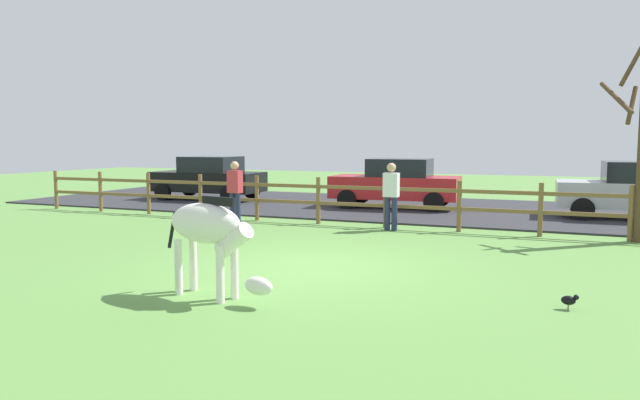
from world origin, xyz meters
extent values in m
plane|color=#5B8C42|center=(0.00, 0.00, 0.00)|extent=(60.00, 60.00, 0.00)
cube|color=#2D2D33|center=(0.00, 9.30, 0.03)|extent=(28.00, 7.40, 0.05)
cylinder|color=brown|center=(-11.00, 5.00, 0.61)|extent=(0.11, 0.11, 1.22)
cylinder|color=brown|center=(-9.18, 5.00, 0.61)|extent=(0.11, 0.11, 1.22)
cylinder|color=brown|center=(-7.36, 5.00, 0.61)|extent=(0.11, 0.11, 1.22)
cylinder|color=brown|center=(-5.54, 5.00, 0.61)|extent=(0.11, 0.11, 1.22)
cylinder|color=brown|center=(-3.72, 5.00, 0.61)|extent=(0.11, 0.11, 1.22)
cylinder|color=brown|center=(-1.91, 5.00, 0.61)|extent=(0.11, 0.11, 1.22)
cylinder|color=brown|center=(-0.09, 5.00, 0.61)|extent=(0.11, 0.11, 1.22)
cylinder|color=brown|center=(1.73, 5.00, 0.61)|extent=(0.11, 0.11, 1.22)
cylinder|color=brown|center=(3.55, 5.00, 0.61)|extent=(0.11, 0.11, 1.22)
cylinder|color=brown|center=(5.37, 5.00, 0.61)|extent=(0.11, 0.11, 1.22)
cube|color=brown|center=(-0.09, 5.00, 0.55)|extent=(21.83, 0.06, 0.09)
cube|color=brown|center=(-0.09, 5.00, 0.98)|extent=(21.83, 0.06, 0.09)
cylinder|color=#513A23|center=(5.29, 5.08, 2.92)|extent=(0.28, 0.65, 0.85)
cylinder|color=#513A23|center=(5.36, 5.30, 3.99)|extent=(0.72, 0.52, 1.33)
cylinder|color=#513A23|center=(4.96, 4.74, 3.07)|extent=(0.61, 1.29, 0.78)
ellipsoid|color=white|center=(-0.56, -2.32, 1.03)|extent=(1.31, 0.72, 0.56)
cylinder|color=white|center=(-0.14, -2.27, 0.39)|extent=(0.11, 0.11, 0.78)
cylinder|color=white|center=(-0.20, -2.54, 0.39)|extent=(0.11, 0.11, 0.78)
cylinder|color=white|center=(-0.92, -2.10, 0.39)|extent=(0.11, 0.11, 0.78)
cylinder|color=white|center=(-0.98, -2.38, 0.39)|extent=(0.11, 0.11, 0.78)
cylinder|color=white|center=(-0.04, -2.43, 0.84)|extent=(0.62, 0.36, 0.51)
ellipsoid|color=white|center=(0.37, -2.52, 0.28)|extent=(0.47, 0.29, 0.24)
cube|color=black|center=(-0.31, -2.37, 1.35)|extent=(0.56, 0.15, 0.12)
cylinder|color=black|center=(-1.21, -2.18, 0.88)|extent=(0.20, 0.09, 0.54)
cylinder|color=black|center=(4.11, -1.08, 0.03)|extent=(0.01, 0.01, 0.06)
cylinder|color=black|center=(4.11, -1.12, 0.03)|extent=(0.01, 0.01, 0.06)
ellipsoid|color=black|center=(4.11, -1.10, 0.12)|extent=(0.18, 0.10, 0.12)
sphere|color=black|center=(4.20, -1.10, 0.17)|extent=(0.07, 0.07, 0.07)
cube|color=red|center=(-0.94, 9.07, 0.70)|extent=(4.09, 1.93, 0.70)
cube|color=black|center=(-0.79, 9.08, 1.33)|extent=(1.99, 1.67, 0.56)
cylinder|color=black|center=(-2.24, 8.15, 0.35)|extent=(0.61, 0.21, 0.60)
cylinder|color=black|center=(-2.34, 9.85, 0.35)|extent=(0.61, 0.21, 0.60)
cylinder|color=black|center=(0.45, 8.30, 0.35)|extent=(0.61, 0.21, 0.60)
cylinder|color=black|center=(0.36, 10.00, 0.35)|extent=(0.61, 0.21, 0.60)
cube|color=#B7BABF|center=(5.83, 8.91, 0.70)|extent=(4.07, 1.87, 0.70)
cylinder|color=black|center=(4.52, 8.00, 0.35)|extent=(0.61, 0.21, 0.60)
cylinder|color=black|center=(4.44, 9.70, 0.35)|extent=(0.61, 0.21, 0.60)
cube|color=black|center=(-7.93, 9.04, 0.70)|extent=(4.04, 1.80, 0.70)
cube|color=black|center=(-7.78, 9.04, 1.33)|extent=(1.94, 1.61, 0.56)
cylinder|color=black|center=(-9.26, 8.16, 0.35)|extent=(0.60, 0.19, 0.60)
cylinder|color=black|center=(-9.30, 9.86, 0.35)|extent=(0.60, 0.19, 0.60)
cylinder|color=black|center=(-6.56, 8.22, 0.35)|extent=(0.60, 0.19, 0.60)
cylinder|color=black|center=(-6.60, 9.92, 0.35)|extent=(0.60, 0.19, 0.60)
cylinder|color=#232847|center=(-3.97, 4.12, 0.41)|extent=(0.14, 0.14, 0.82)
cylinder|color=#232847|center=(-3.79, 4.10, 0.41)|extent=(0.14, 0.14, 0.82)
cube|color=#B7333D|center=(-3.88, 4.11, 1.11)|extent=(0.39, 0.26, 0.58)
sphere|color=tan|center=(-3.88, 4.11, 1.53)|extent=(0.22, 0.22, 0.22)
cylinder|color=#232847|center=(0.08, 4.59, 0.41)|extent=(0.14, 0.14, 0.82)
cylinder|color=#232847|center=(0.26, 4.58, 0.41)|extent=(0.14, 0.14, 0.82)
cube|color=silver|center=(0.17, 4.59, 1.11)|extent=(0.37, 0.24, 0.58)
sphere|color=tan|center=(0.17, 4.59, 1.53)|extent=(0.22, 0.22, 0.22)
camera|label=1|loc=(3.97, -9.17, 2.16)|focal=33.13mm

